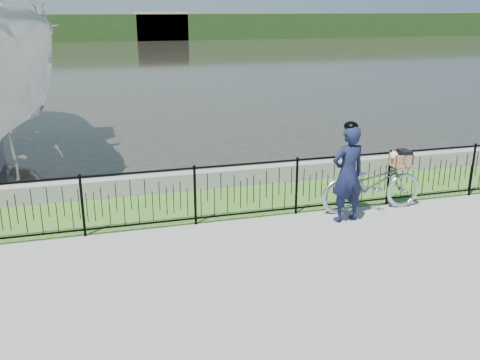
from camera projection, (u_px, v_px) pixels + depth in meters
name	position (u px, v px, depth m)	size (l,w,h in m)	color
ground	(274.00, 254.00, 8.80)	(120.00, 120.00, 0.00)	gray
grass_strip	(234.00, 201.00, 11.18)	(60.00, 2.00, 0.01)	#3E6E22
water	(126.00, 62.00, 39.02)	(120.00, 120.00, 0.00)	#28271E
quay_wall	(222.00, 178.00, 12.04)	(60.00, 0.30, 0.40)	gray
fence	(247.00, 191.00, 10.09)	(14.00, 0.06, 1.15)	black
far_treeline	(109.00, 27.00, 63.28)	(120.00, 6.00, 3.00)	#244119
far_building_right	(161.00, 26.00, 63.41)	(6.00, 3.00, 3.20)	#A39583
bicycle_rig	(372.00, 183.00, 10.55)	(2.11, 0.74, 1.21)	#B4BAC0
cyclist	(348.00, 173.00, 9.91)	(0.72, 0.52, 1.91)	#121732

